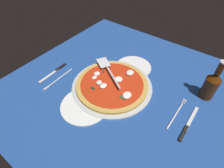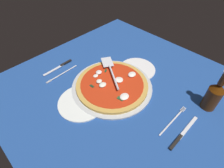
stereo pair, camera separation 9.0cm
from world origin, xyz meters
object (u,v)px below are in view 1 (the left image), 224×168
at_px(pizza_server, 108,70).
at_px(place_setting_far, 57,75).
at_px(dinner_plate_right, 133,67).
at_px(pizza, 112,84).
at_px(beer_bottle, 211,85).
at_px(place_setting_near, 182,120).
at_px(dinner_plate_left, 85,106).

distance_m(pizza_server, place_setting_far, 0.29).
height_order(dinner_plate_right, pizza_server, pizza_server).
xyz_separation_m(dinner_plate_right, pizza, (-0.20, 0.01, 0.02)).
relative_size(pizza_server, beer_bottle, 1.14).
xyz_separation_m(pizza_server, place_setting_near, (-0.03, -0.43, -0.04)).
bearing_deg(pizza_server, dinner_plate_right, -84.35).
xyz_separation_m(dinner_plate_left, beer_bottle, (0.40, -0.43, 0.08)).
bearing_deg(pizza, pizza_server, 51.93).
relative_size(dinner_plate_right, pizza_server, 0.83).
xyz_separation_m(dinner_plate_right, place_setting_far, (-0.31, 0.30, -0.00)).
height_order(place_setting_near, place_setting_far, same).
xyz_separation_m(pizza, place_setting_near, (0.02, -0.37, -0.02)).
relative_size(dinner_plate_left, place_setting_far, 1.03).
bearing_deg(place_setting_far, place_setting_near, 99.91).
bearing_deg(pizza_server, pizza, 173.33).
relative_size(place_setting_near, beer_bottle, 1.04).
bearing_deg(dinner_plate_right, beer_bottle, -86.57).
distance_m(dinner_plate_right, pizza_server, 0.17).
xyz_separation_m(dinner_plate_left, pizza, (0.18, -0.03, 0.02)).
relative_size(pizza, pizza_server, 1.50).
xyz_separation_m(pizza_server, place_setting_far, (-0.16, 0.23, -0.04)).
relative_size(dinner_plate_right, beer_bottle, 0.94).
height_order(pizza, place_setting_near, pizza).
xyz_separation_m(pizza, pizza_server, (0.05, 0.06, 0.03)).
distance_m(dinner_plate_left, pizza, 0.18).
bearing_deg(beer_bottle, dinner_plate_left, 132.65).
bearing_deg(dinner_plate_left, pizza, -8.77).
xyz_separation_m(place_setting_far, beer_bottle, (0.33, -0.70, 0.08)).
height_order(dinner_plate_left, place_setting_near, place_setting_near).
bearing_deg(dinner_plate_left, place_setting_far, 76.68).
bearing_deg(dinner_plate_right, place_setting_far, 135.70).
distance_m(dinner_plate_right, place_setting_near, 0.40).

